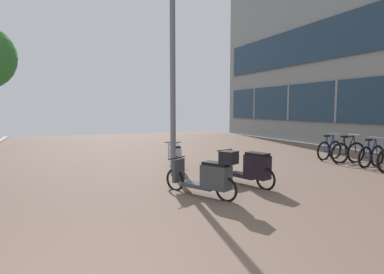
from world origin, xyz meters
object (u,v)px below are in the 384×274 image
object	(u,v)px
scooter_mid	(175,156)
scooter_far	(209,175)
bicycle_rack_04	(348,152)
scooter_near	(250,168)
lamp_post	(173,60)
bicycle_rack_03	(371,156)
bicycle_rack_05	(329,150)

from	to	relation	value
scooter_mid	scooter_far	world-z (taller)	scooter_far
bicycle_rack_04	scooter_mid	distance (m)	5.68
scooter_near	scooter_far	bearing A→B (deg)	-159.39
lamp_post	scooter_near	bearing A→B (deg)	-56.28
bicycle_rack_03	bicycle_rack_04	distance (m)	0.79
scooter_mid	lamp_post	size ratio (longest dim) A/B	0.33
bicycle_rack_03	scooter_far	size ratio (longest dim) A/B	0.78
bicycle_rack_05	lamp_post	size ratio (longest dim) A/B	0.23
scooter_mid	bicycle_rack_03	bearing A→B (deg)	-20.98
bicycle_rack_03	scooter_far	bearing A→B (deg)	-170.55
bicycle_rack_05	scooter_near	bearing A→B (deg)	-156.13
bicycle_rack_05	lamp_post	world-z (taller)	lamp_post
scooter_mid	scooter_far	size ratio (longest dim) A/B	1.09
scooter_near	scooter_far	world-z (taller)	scooter_far
bicycle_rack_04	lamp_post	distance (m)	6.48
bicycle_rack_03	bicycle_rack_04	xyz separation A→B (m)	(-0.05, 0.79, 0.01)
bicycle_rack_04	scooter_far	bearing A→B (deg)	-163.34
bicycle_rack_05	bicycle_rack_04	bearing A→B (deg)	-92.36
scooter_near	scooter_mid	bearing A→B (deg)	106.84
scooter_near	scooter_far	xyz separation A→B (m)	(-1.28, -0.48, 0.03)
bicycle_rack_04	bicycle_rack_05	world-z (taller)	bicycle_rack_04
bicycle_rack_04	scooter_far	distance (m)	6.25
bicycle_rack_04	lamp_post	world-z (taller)	lamp_post
scooter_far	bicycle_rack_04	bearing A→B (deg)	16.66
bicycle_rack_03	scooter_far	xyz separation A→B (m)	(-6.03, -1.00, 0.11)
lamp_post	scooter_mid	bearing A→B (deg)	66.61
bicycle_rack_04	lamp_post	bearing A→B (deg)	175.51
bicycle_rack_04	scooter_near	distance (m)	4.89
bicycle_rack_05	scooter_near	world-z (taller)	bicycle_rack_05
scooter_far	lamp_post	size ratio (longest dim) A/B	0.30
bicycle_rack_05	bicycle_rack_03	bearing A→B (deg)	-89.51
bicycle_rack_05	lamp_post	bearing A→B (deg)	-176.88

